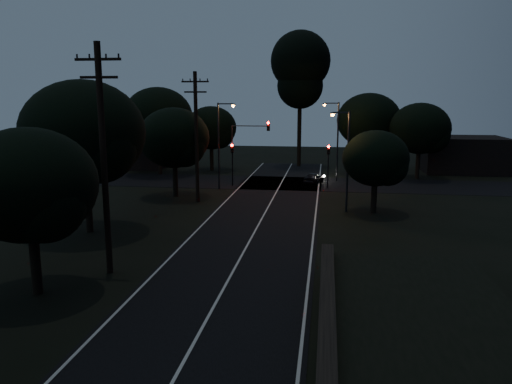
% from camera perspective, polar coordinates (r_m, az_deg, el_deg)
% --- Properties ---
extents(road_surface, '(60.00, 70.00, 0.03)m').
position_cam_1_polar(road_surface, '(39.47, 1.46, -1.63)').
color(road_surface, black).
rests_on(road_surface, ground).
extents(utility_pole_mid, '(2.20, 0.30, 11.00)m').
position_cam_1_polar(utility_pole_mid, '(24.66, -17.04, 3.88)').
color(utility_pole_mid, black).
rests_on(utility_pole_mid, ground).
extents(utility_pole_far, '(2.20, 0.30, 10.50)m').
position_cam_1_polar(utility_pole_far, '(40.65, -6.84, 6.46)').
color(utility_pole_far, black).
rests_on(utility_pole_far, ground).
extents(tree_left_b, '(5.74, 5.74, 7.30)m').
position_cam_1_polar(tree_left_b, '(22.96, -24.25, 0.38)').
color(tree_left_b, black).
rests_on(tree_left_b, ground).
extents(tree_left_c, '(7.59, 7.59, 9.59)m').
position_cam_1_polar(tree_left_c, '(32.60, -18.78, 6.18)').
color(tree_left_c, black).
rests_on(tree_left_c, ground).
extents(tree_left_d, '(6.04, 6.04, 7.66)m').
position_cam_1_polar(tree_left_d, '(43.12, -9.13, 5.95)').
color(tree_left_d, black).
rests_on(tree_left_d, ground).
extents(tree_far_nw, '(5.91, 5.91, 7.48)m').
position_cam_1_polar(tree_far_nw, '(58.68, -4.97, 7.19)').
color(tree_far_nw, black).
rests_on(tree_far_nw, ground).
extents(tree_far_w, '(7.53, 7.53, 9.60)m').
position_cam_1_polar(tree_far_w, '(56.09, -10.92, 8.30)').
color(tree_far_w, black).
rests_on(tree_far_w, ground).
extents(tree_far_ne, '(7.09, 7.09, 8.97)m').
position_cam_1_polar(tree_far_ne, '(57.29, 13.04, 7.83)').
color(tree_far_ne, black).
rests_on(tree_far_ne, ground).
extents(tree_far_e, '(6.26, 6.26, 7.94)m').
position_cam_1_polar(tree_far_e, '(55.02, 18.47, 6.75)').
color(tree_far_e, black).
rests_on(tree_far_e, ground).
extents(tree_right_a, '(4.84, 4.84, 6.16)m').
position_cam_1_polar(tree_right_a, '(37.53, 13.78, 3.58)').
color(tree_right_a, black).
rests_on(tree_right_a, ground).
extents(tall_pine, '(7.22, 7.22, 16.42)m').
position_cam_1_polar(tall_pine, '(62.35, 5.09, 13.83)').
color(tall_pine, black).
rests_on(tall_pine, ground).
extents(building_left, '(10.00, 8.00, 4.40)m').
position_cam_1_polar(building_left, '(64.33, -14.31, 4.85)').
color(building_left, black).
rests_on(building_left, ground).
extents(building_right, '(9.00, 7.00, 4.00)m').
position_cam_1_polar(building_right, '(62.49, 22.54, 4.01)').
color(building_right, black).
rests_on(building_right, ground).
extents(signal_left, '(0.28, 0.35, 4.10)m').
position_cam_1_polar(signal_left, '(48.35, -2.73, 4.06)').
color(signal_left, black).
rests_on(signal_left, ground).
extents(signal_right, '(0.28, 0.35, 4.10)m').
position_cam_1_polar(signal_right, '(47.50, 8.26, 3.84)').
color(signal_right, black).
rests_on(signal_right, ground).
extents(signal_mast, '(3.70, 0.35, 6.25)m').
position_cam_1_polar(signal_mast, '(47.91, -0.75, 5.81)').
color(signal_mast, black).
rests_on(signal_mast, ground).
extents(streetlight_a, '(1.66, 0.26, 8.00)m').
position_cam_1_polar(streetlight_a, '(46.37, -4.07, 5.99)').
color(streetlight_a, black).
rests_on(streetlight_a, ground).
extents(streetlight_b, '(1.66, 0.26, 8.00)m').
position_cam_1_polar(streetlight_b, '(51.32, 9.11, 6.34)').
color(streetlight_b, black).
rests_on(streetlight_b, ground).
extents(streetlight_c, '(1.46, 0.26, 7.50)m').
position_cam_1_polar(streetlight_c, '(37.43, 10.21, 4.26)').
color(streetlight_c, black).
rests_on(streetlight_c, ground).
extents(car, '(2.16, 3.38, 1.07)m').
position_cam_1_polar(car, '(50.34, 6.60, 1.62)').
color(car, black).
rests_on(car, ground).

